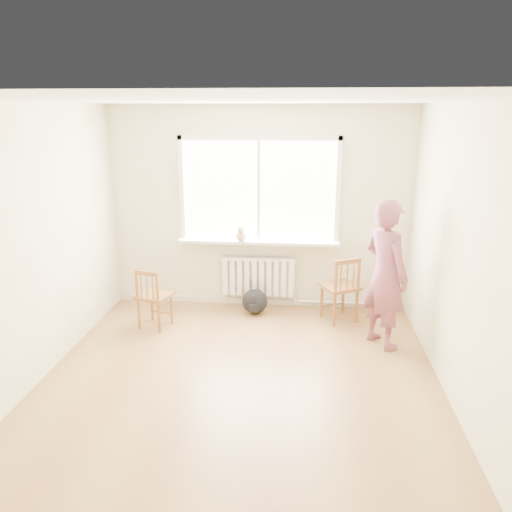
% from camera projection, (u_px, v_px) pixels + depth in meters
% --- Properties ---
extents(floor, '(4.50, 4.50, 0.00)m').
position_uv_depth(floor, '(238.00, 389.00, 4.88)').
color(floor, olive).
rests_on(floor, ground).
extents(ceiling, '(4.50, 4.50, 0.00)m').
position_uv_depth(ceiling, '(234.00, 100.00, 4.12)').
color(ceiling, white).
rests_on(ceiling, back_wall).
extents(back_wall, '(4.00, 0.01, 2.70)m').
position_uv_depth(back_wall, '(259.00, 209.00, 6.65)').
color(back_wall, beige).
rests_on(back_wall, ground).
extents(window, '(2.12, 0.05, 1.42)m').
position_uv_depth(window, '(259.00, 186.00, 6.54)').
color(window, white).
rests_on(window, back_wall).
extents(windowsill, '(2.15, 0.22, 0.04)m').
position_uv_depth(windowsill, '(258.00, 242.00, 6.66)').
color(windowsill, white).
rests_on(windowsill, back_wall).
extents(radiator, '(1.00, 0.12, 0.55)m').
position_uv_depth(radiator, '(258.00, 276.00, 6.82)').
color(radiator, white).
rests_on(radiator, back_wall).
extents(heating_pipe, '(1.40, 0.04, 0.04)m').
position_uv_depth(heating_pipe, '(349.00, 303.00, 6.83)').
color(heating_pipe, silver).
rests_on(heating_pipe, back_wall).
extents(baseboard, '(4.00, 0.03, 0.08)m').
position_uv_depth(baseboard, '(259.00, 301.00, 7.00)').
color(baseboard, beige).
rests_on(baseboard, ground).
extents(chair_left, '(0.47, 0.46, 0.77)m').
position_uv_depth(chair_left, '(153.00, 298.00, 6.15)').
color(chair_left, brown).
rests_on(chair_left, floor).
extents(chair_right, '(0.57, 0.56, 0.87)m').
position_uv_depth(chair_right, '(342.00, 289.00, 6.32)').
color(chair_right, brown).
rests_on(chair_right, floor).
extents(person, '(0.68, 0.74, 1.70)m').
position_uv_depth(person, '(385.00, 275.00, 5.57)').
color(person, '#BF3F6B').
rests_on(person, floor).
extents(cat, '(0.18, 0.37, 0.25)m').
position_uv_depth(cat, '(241.00, 234.00, 6.57)').
color(cat, beige).
rests_on(cat, windowsill).
extents(backpack, '(0.35, 0.27, 0.34)m').
position_uv_depth(backpack, '(255.00, 301.00, 6.65)').
color(backpack, black).
rests_on(backpack, floor).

